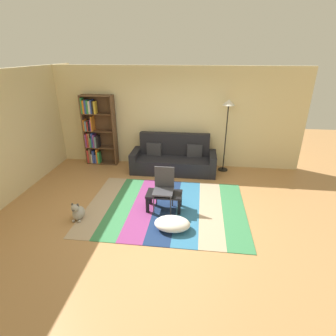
# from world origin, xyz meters

# --- Properties ---
(ground_plane) EXTENTS (14.00, 14.00, 0.00)m
(ground_plane) POSITION_xyz_m (0.00, 0.00, 0.00)
(ground_plane) COLOR #B27F4C
(back_wall) EXTENTS (6.80, 0.10, 2.70)m
(back_wall) POSITION_xyz_m (0.00, 2.55, 1.35)
(back_wall) COLOR beige
(back_wall) RESTS_ON ground_plane
(left_wall) EXTENTS (0.10, 5.50, 2.70)m
(left_wall) POSITION_xyz_m (-3.40, 0.75, 1.35)
(left_wall) COLOR beige
(left_wall) RESTS_ON ground_plane
(rug) EXTENTS (3.29, 2.47, 0.01)m
(rug) POSITION_xyz_m (0.03, 0.10, 0.01)
(rug) COLOR tan
(rug) RESTS_ON ground_plane
(couch) EXTENTS (2.26, 0.80, 1.00)m
(couch) POSITION_xyz_m (0.00, 2.02, 0.34)
(couch) COLOR black
(couch) RESTS_ON ground_plane
(bookshelf) EXTENTS (0.90, 0.28, 1.96)m
(bookshelf) POSITION_xyz_m (-2.24, 2.31, 0.96)
(bookshelf) COLOR brown
(bookshelf) RESTS_ON ground_plane
(coffee_table) EXTENTS (0.72, 0.40, 0.37)m
(coffee_table) POSITION_xyz_m (0.01, 0.04, 0.30)
(coffee_table) COLOR black
(coffee_table) RESTS_ON rug
(pouf) EXTENTS (0.66, 0.45, 0.23)m
(pouf) POSITION_xyz_m (0.25, -0.63, 0.12)
(pouf) COLOR white
(pouf) RESTS_ON rug
(dog) EXTENTS (0.22, 0.35, 0.40)m
(dog) POSITION_xyz_m (-1.60, -0.52, 0.16)
(dog) COLOR #9E998E
(dog) RESTS_ON ground_plane
(standing_lamp) EXTENTS (0.32, 0.32, 1.92)m
(standing_lamp) POSITION_xyz_m (1.36, 2.23, 1.61)
(standing_lamp) COLOR black
(standing_lamp) RESTS_ON ground_plane
(tv_remote) EXTENTS (0.12, 0.15, 0.02)m
(tv_remote) POSITION_xyz_m (0.08, 0.11, 0.39)
(tv_remote) COLOR black
(tv_remote) RESTS_ON coffee_table
(folding_chair) EXTENTS (0.40, 0.40, 0.90)m
(folding_chair) POSITION_xyz_m (0.00, 0.09, 0.53)
(folding_chair) COLOR #38383D
(folding_chair) RESTS_ON ground_plane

